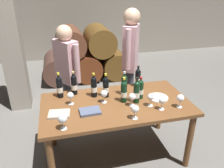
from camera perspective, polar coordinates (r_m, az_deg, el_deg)
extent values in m
plane|color=#66635E|center=(3.05, 0.96, -17.31)|extent=(14.00, 14.00, 0.00)
cube|color=gray|center=(6.43, -9.21, 18.96)|extent=(10.00, 0.24, 2.80)
cylinder|color=#51332A|center=(5.08, -13.64, 4.18)|extent=(0.60, 0.90, 0.60)
cylinder|color=#622E16|center=(5.12, -6.58, 4.88)|extent=(0.60, 0.90, 0.60)
cylinder|color=brown|center=(5.23, 0.30, 5.49)|extent=(0.60, 0.90, 0.60)
cylinder|color=brown|center=(4.93, -10.58, 10.48)|extent=(0.60, 0.90, 0.60)
cylinder|color=brown|center=(5.00, -3.25, 11.08)|extent=(0.60, 0.90, 0.60)
cube|color=gray|center=(3.91, -24.74, 11.74)|extent=(0.32, 0.32, 2.60)
cube|color=brown|center=(2.60, 1.07, -5.20)|extent=(1.70, 0.90, 0.04)
cylinder|color=brown|center=(2.46, -15.06, -19.45)|extent=(0.07, 0.07, 0.72)
cylinder|color=brown|center=(2.81, 19.03, -13.61)|extent=(0.07, 0.07, 0.72)
cylinder|color=brown|center=(3.07, -15.16, -9.35)|extent=(0.07, 0.07, 0.72)
cylinder|color=brown|center=(3.36, 12.11, -5.82)|extent=(0.07, 0.07, 0.72)
cylinder|color=black|center=(2.78, -9.60, -0.57)|extent=(0.07, 0.07, 0.21)
sphere|color=black|center=(2.74, -9.76, 1.52)|extent=(0.07, 0.07, 0.07)
cylinder|color=black|center=(2.73, -9.80, 2.04)|extent=(0.03, 0.03, 0.07)
cylinder|color=tan|center=(2.71, -9.87, 2.92)|extent=(0.03, 0.03, 0.02)
cylinder|color=silver|center=(2.79, -9.58, -0.77)|extent=(0.07, 0.07, 0.06)
cylinder|color=black|center=(2.68, -1.57, -1.20)|extent=(0.07, 0.07, 0.21)
sphere|color=black|center=(2.64, -1.60, 0.96)|extent=(0.07, 0.07, 0.07)
cylinder|color=black|center=(2.63, -1.61, 1.49)|extent=(0.03, 0.03, 0.07)
cylinder|color=gold|center=(2.61, -1.62, 2.40)|extent=(0.03, 0.03, 0.02)
cylinder|color=silver|center=(2.69, -1.57, -1.40)|extent=(0.07, 0.07, 0.06)
cylinder|color=black|center=(2.74, -13.12, -1.18)|extent=(0.07, 0.07, 0.22)
sphere|color=black|center=(2.69, -13.36, 1.04)|extent=(0.07, 0.07, 0.07)
cylinder|color=black|center=(2.68, -13.42, 1.60)|extent=(0.03, 0.03, 0.07)
cylinder|color=gold|center=(2.66, -13.52, 2.53)|extent=(0.03, 0.03, 0.03)
cylinder|color=silver|center=(2.75, -13.10, -1.39)|extent=(0.07, 0.07, 0.07)
cylinder|color=black|center=(2.70, -4.60, -1.12)|extent=(0.07, 0.07, 0.21)
sphere|color=black|center=(2.65, -4.68, 1.06)|extent=(0.07, 0.07, 0.07)
cylinder|color=black|center=(2.64, -4.70, 1.60)|extent=(0.03, 0.03, 0.07)
cylinder|color=gold|center=(2.62, -4.73, 2.51)|extent=(0.03, 0.03, 0.02)
cylinder|color=silver|center=(2.70, -4.59, -1.32)|extent=(0.07, 0.07, 0.06)
cylinder|color=black|center=(2.68, 7.18, -1.71)|extent=(0.07, 0.07, 0.19)
sphere|color=black|center=(2.64, 7.30, 0.25)|extent=(0.07, 0.07, 0.07)
cylinder|color=black|center=(2.63, 7.32, 0.72)|extent=(0.03, 0.03, 0.06)
cylinder|color=#B21E23|center=(2.61, 7.37, 1.53)|extent=(0.03, 0.03, 0.02)
cylinder|color=silver|center=(2.68, 7.17, -1.89)|extent=(0.07, 0.07, 0.06)
cylinder|color=black|center=(2.74, 3.10, -0.64)|extent=(0.07, 0.07, 0.21)
sphere|color=black|center=(2.70, 3.16, 1.49)|extent=(0.07, 0.07, 0.07)
cylinder|color=black|center=(2.69, 3.17, 2.02)|extent=(0.03, 0.03, 0.07)
cylinder|color=silver|center=(2.67, 3.19, 2.90)|extent=(0.03, 0.03, 0.02)
cylinder|color=silver|center=(2.75, 3.10, -0.83)|extent=(0.07, 0.07, 0.06)
cylinder|color=black|center=(2.57, 6.23, -2.48)|extent=(0.07, 0.07, 0.22)
sphere|color=black|center=(2.52, 6.35, -0.17)|extent=(0.07, 0.07, 0.07)
cylinder|color=black|center=(2.51, 6.38, 0.42)|extent=(0.03, 0.03, 0.07)
cylinder|color=black|center=(2.49, 6.43, 1.39)|extent=(0.03, 0.03, 0.02)
cylinder|color=silver|center=(2.58, 6.22, -2.70)|extent=(0.07, 0.07, 0.07)
cylinder|color=black|center=(2.96, 6.54, 1.18)|extent=(0.07, 0.07, 0.20)
sphere|color=black|center=(2.92, 6.64, 3.09)|extent=(0.07, 0.07, 0.07)
cylinder|color=black|center=(2.91, 6.67, 3.56)|extent=(0.03, 0.03, 0.06)
cylinder|color=black|center=(2.90, 6.71, 4.35)|extent=(0.03, 0.03, 0.02)
cylinder|color=silver|center=(2.97, 6.53, 1.00)|extent=(0.07, 0.07, 0.06)
cylinder|color=black|center=(2.58, 3.01, -2.38)|extent=(0.07, 0.07, 0.21)
sphere|color=black|center=(2.53, 3.07, -0.12)|extent=(0.07, 0.07, 0.07)
cylinder|color=black|center=(2.52, 3.08, 0.45)|extent=(0.03, 0.03, 0.07)
cylinder|color=gold|center=(2.50, 3.10, 1.40)|extent=(0.03, 0.03, 0.02)
cylinder|color=silver|center=(2.58, 3.00, -2.59)|extent=(0.07, 0.07, 0.06)
cylinder|color=white|center=(2.23, -12.17, -11.02)|extent=(0.06, 0.06, 0.00)
cylinder|color=white|center=(2.20, -12.27, -10.18)|extent=(0.01, 0.01, 0.07)
sphere|color=white|center=(2.16, -12.45, -8.52)|extent=(0.09, 0.09, 0.09)
cylinder|color=white|center=(2.61, -10.33, -4.99)|extent=(0.06, 0.06, 0.00)
cylinder|color=white|center=(2.59, -10.39, -4.22)|extent=(0.01, 0.01, 0.07)
sphere|color=white|center=(2.56, -10.51, -2.87)|extent=(0.08, 0.08, 0.08)
cylinder|color=white|center=(2.53, 12.38, -6.25)|extent=(0.06, 0.06, 0.00)
cylinder|color=white|center=(2.51, 12.47, -5.47)|extent=(0.01, 0.01, 0.07)
sphere|color=white|center=(2.48, 12.61, -4.09)|extent=(0.07, 0.07, 0.07)
cylinder|color=white|center=(2.62, 16.67, -5.61)|extent=(0.06, 0.06, 0.00)
cylinder|color=white|center=(2.60, 16.77, -4.85)|extent=(0.01, 0.01, 0.07)
sphere|color=white|center=(2.57, 16.97, -3.43)|extent=(0.08, 0.08, 0.08)
cylinder|color=white|center=(2.57, 9.63, -5.42)|extent=(0.06, 0.06, 0.00)
cylinder|color=white|center=(2.55, 9.69, -4.65)|extent=(0.01, 0.01, 0.07)
sphere|color=white|center=(2.52, 9.81, -3.26)|extent=(0.08, 0.08, 0.08)
cylinder|color=white|center=(2.61, -2.02, -4.62)|extent=(0.06, 0.06, 0.00)
cylinder|color=white|center=(2.59, -2.03, -3.85)|extent=(0.01, 0.01, 0.07)
sphere|color=white|center=(2.55, -2.05, -2.46)|extent=(0.08, 0.08, 0.08)
cylinder|color=white|center=(2.55, 5.06, -5.44)|extent=(0.06, 0.06, 0.00)
cylinder|color=white|center=(2.53, 5.09, -4.66)|extent=(0.01, 0.01, 0.07)
sphere|color=white|center=(2.50, 5.15, -3.23)|extent=(0.08, 0.08, 0.08)
cylinder|color=white|center=(2.33, 5.76, -8.64)|extent=(0.06, 0.06, 0.00)
cylinder|color=white|center=(2.31, 5.81, -7.81)|extent=(0.01, 0.01, 0.07)
sphere|color=white|center=(2.27, 5.89, -6.29)|extent=(0.08, 0.08, 0.08)
cube|color=#4C5670|center=(2.43, -5.60, -6.90)|extent=(0.23, 0.17, 0.03)
cube|color=#B2A893|center=(2.43, -13.25, -7.43)|extent=(0.24, 0.19, 0.03)
cylinder|color=white|center=(2.75, 11.60, -3.40)|extent=(0.24, 0.24, 0.01)
cylinder|color=#383842|center=(3.54, 4.50, -2.37)|extent=(0.11, 0.11, 0.85)
cylinder|color=#383842|center=(3.44, 4.16, -3.19)|extent=(0.11, 0.11, 0.85)
cube|color=#CC9EA8|center=(3.21, 4.76, 9.11)|extent=(0.31, 0.37, 0.64)
cylinder|color=#CC9EA8|center=(3.40, 5.42, 10.56)|extent=(0.08, 0.08, 0.54)
cylinder|color=#CC9EA8|center=(3.00, 4.07, 8.64)|extent=(0.08, 0.08, 0.54)
sphere|color=tan|center=(3.12, 5.05, 16.63)|extent=(0.23, 0.23, 0.23)
cylinder|color=#383842|center=(3.38, -11.04, -5.06)|extent=(0.11, 0.11, 0.77)
cylinder|color=#383842|center=(3.30, -9.85, -5.71)|extent=(0.11, 0.11, 0.77)
cube|color=#CC9EA8|center=(3.06, -11.42, 5.54)|extent=(0.33, 0.37, 0.58)
cylinder|color=#CC9EA8|center=(3.21, -13.78, 6.81)|extent=(0.08, 0.08, 0.49)
cylinder|color=#CC9EA8|center=(2.89, -8.91, 5.21)|extent=(0.08, 0.08, 0.49)
sphere|color=tan|center=(2.96, -12.06, 12.53)|extent=(0.21, 0.21, 0.21)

